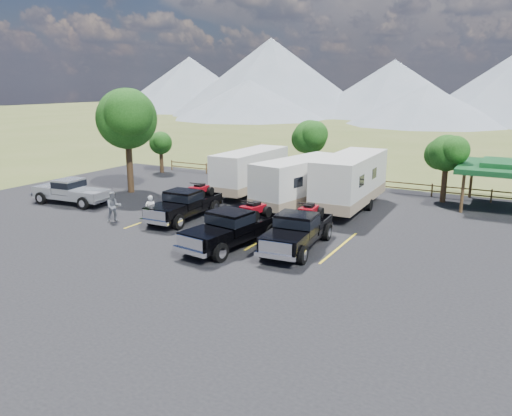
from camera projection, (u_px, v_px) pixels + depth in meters
The scene contains 19 objects.
ground at pixel (197, 252), 24.79m from camera, with size 320.00×320.00×0.00m, color #4F5D27.
asphalt_lot at pixel (229, 236), 27.34m from camera, with size 44.00×34.00×0.04m, color black.
stall_lines at pixel (238, 231), 28.18m from camera, with size 12.12×5.50×0.01m.
tree_big_nw at pixel (127, 119), 36.95m from camera, with size 5.54×5.18×7.84m.
tree_ne_a at pixel (447, 153), 34.25m from camera, with size 3.11×2.92×4.76m.
tree_north at pixel (310, 137), 40.98m from camera, with size 3.46×3.24×5.25m.
tree_nw_small at pixel (161, 143), 46.04m from camera, with size 2.59×2.43×3.85m.
rail_fence at pixel (353, 181), 39.45m from camera, with size 36.12×0.12×1.00m.
pavilion at pixel (511, 168), 32.53m from camera, with size 6.20×6.20×3.22m.
mountain_range at pixel (432, 84), 116.62m from camera, with size 209.00×71.00×20.00m.
rig_left at pixel (185, 203), 30.47m from camera, with size 2.32×6.16×2.04m.
rig_center at pixel (233, 227), 25.32m from camera, with size 2.93×6.58×2.12m.
rig_right at pixel (298, 229), 25.02m from camera, with size 2.57×6.34×2.07m.
trailer_left at pixel (250, 172), 37.09m from camera, with size 2.58×9.43×3.28m.
trailer_center at pixel (300, 183), 32.81m from camera, with size 3.98×9.62×3.33m.
trailer_right at pixel (350, 181), 32.46m from camera, with size 2.85×10.42×3.62m.
pickup_silver at pixel (71, 191), 34.25m from camera, with size 5.95×2.44×1.74m.
person_a at pixel (151, 210), 29.29m from camera, with size 0.64×0.42×1.76m, color silver.
person_b at pixel (114, 207), 29.88m from camera, with size 0.90×0.70×1.85m, color slate.
Camera 1 is at (13.85, -19.22, 8.15)m, focal length 35.00 mm.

